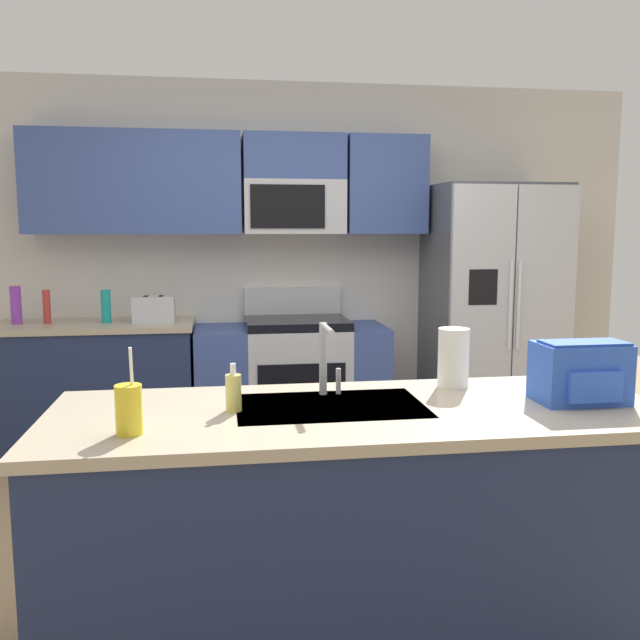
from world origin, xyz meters
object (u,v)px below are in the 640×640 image
(bottle_teal, at_px, (106,306))
(drink_cup_yellow, at_px, (129,409))
(pepper_mill, at_px, (47,307))
(backpack, at_px, (581,371))
(range_oven, at_px, (292,381))
(soap_dispenser, at_px, (233,392))
(refrigerator, at_px, (492,313))
(toaster, at_px, (154,309))
(paper_towel_roll, at_px, (453,358))
(sink_faucet, at_px, (326,353))
(bottle_purple, at_px, (16,305))

(bottle_teal, distance_m, drink_cup_yellow, 2.67)
(pepper_mill, xyz_separation_m, backpack, (2.47, -2.49, 0.00))
(range_oven, height_order, drink_cup_yellow, drink_cup_yellow)
(bottle_teal, relative_size, soap_dispenser, 1.33)
(range_oven, bearing_deg, refrigerator, -2.79)
(toaster, bearing_deg, refrigerator, -0.46)
(range_oven, bearing_deg, paper_towel_roll, -79.04)
(backpack, bearing_deg, soap_dispenser, 177.02)
(bottle_teal, height_order, drink_cup_yellow, drink_cup_yellow)
(refrigerator, bearing_deg, sink_faucet, -125.89)
(bottle_purple, distance_m, soap_dispenser, 2.81)
(pepper_mill, distance_m, sink_faucet, 2.74)
(soap_dispenser, bearing_deg, refrigerator, 50.53)
(bottle_teal, xyz_separation_m, backpack, (2.08, -2.47, 0.00))
(backpack, bearing_deg, bottle_purple, 136.78)
(drink_cup_yellow, xyz_separation_m, backpack, (1.59, 0.16, 0.04))
(bottle_teal, height_order, paper_towel_roll, paper_towel_roll)
(soap_dispenser, bearing_deg, bottle_teal, 108.59)
(toaster, height_order, drink_cup_yellow, drink_cup_yellow)
(refrigerator, height_order, bottle_purple, refrigerator)
(drink_cup_yellow, bearing_deg, range_oven, 73.42)
(refrigerator, relative_size, drink_cup_yellow, 6.68)
(refrigerator, distance_m, bottle_teal, 2.75)
(pepper_mill, bearing_deg, sink_faucet, -55.49)
(pepper_mill, xyz_separation_m, drink_cup_yellow, (0.87, -2.65, -0.03))
(toaster, distance_m, bottle_purple, 0.92)
(range_oven, xyz_separation_m, paper_towel_roll, (0.42, -2.19, 0.58))
(drink_cup_yellow, distance_m, soap_dispenser, 0.40)
(range_oven, relative_size, toaster, 4.86)
(bottle_purple, bearing_deg, drink_cup_yellow, -68.08)
(bottle_teal, bearing_deg, soap_dispenser, -71.41)
(toaster, xyz_separation_m, backpack, (1.76, -2.44, 0.03))
(bottle_purple, bearing_deg, pepper_mill, -5.04)
(toaster, bearing_deg, drink_cup_yellow, -86.46)
(soap_dispenser, height_order, backpack, backpack)
(refrigerator, distance_m, toaster, 2.43)
(range_oven, distance_m, toaster, 1.10)
(sink_faucet, relative_size, soap_dispenser, 1.66)
(bottle_teal, distance_m, sink_faucet, 2.52)
(bottle_purple, relative_size, drink_cup_yellow, 0.92)
(sink_faucet, bearing_deg, toaster, 110.88)
(refrigerator, distance_m, pepper_mill, 3.14)
(bottle_teal, distance_m, soap_dispenser, 2.54)
(range_oven, distance_m, bottle_purple, 1.95)
(refrigerator, xyz_separation_m, bottle_teal, (-2.75, 0.05, 0.09))
(bottle_teal, bearing_deg, bottle_purple, 176.34)
(range_oven, bearing_deg, sink_faucet, -92.74)
(range_oven, height_order, refrigerator, refrigerator)
(drink_cup_yellow, height_order, paper_towel_roll, drink_cup_yellow)
(toaster, xyz_separation_m, soap_dispenser, (0.49, -2.37, -0.02))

